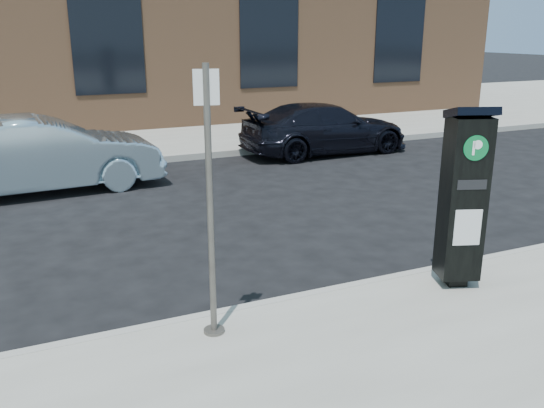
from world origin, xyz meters
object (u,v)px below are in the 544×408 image
car_silver (43,155)px  car_dark (325,128)px  parking_kiosk (463,196)px  sign_pole (210,208)px

car_silver → car_dark: (6.75, 0.97, -0.09)m
parking_kiosk → car_silver: size_ratio=0.48×
car_silver → sign_pole: bearing=-173.5°
car_silver → car_dark: car_silver is taller
sign_pole → car_silver: bearing=111.9°
car_silver → parking_kiosk: bearing=-152.3°
parking_kiosk → sign_pole: (-2.97, 0.09, 0.21)m
sign_pole → car_dark: sign_pole is taller
sign_pole → car_dark: 9.66m
parking_kiosk → car_dark: bearing=91.1°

